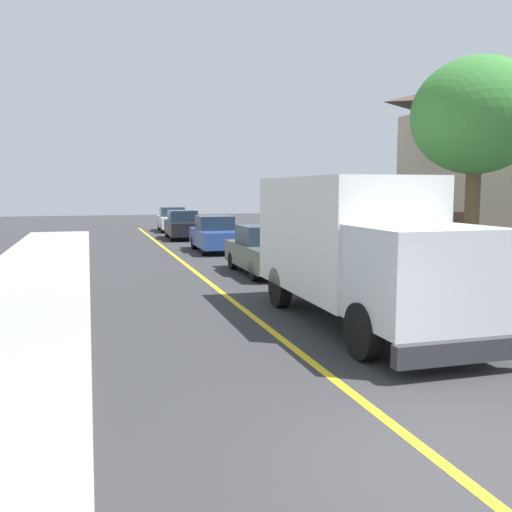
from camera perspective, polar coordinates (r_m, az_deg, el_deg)
ground_plane at (r=6.60m, az=19.47°, el=-20.03°), size 120.00×120.00×0.00m
centre_line_yellow at (r=15.42m, az=-2.92°, el=-4.14°), size 0.16×56.00×0.01m
box_truck at (r=12.44m, az=9.97°, el=1.32°), size 2.46×7.20×3.20m
parked_car_near at (r=19.48m, az=0.87°, el=0.51°), size 1.80×4.40×1.67m
parked_car_mid at (r=26.48m, az=-4.18°, el=2.17°), size 1.91×4.44×1.67m
parked_car_far at (r=33.40m, az=-7.44°, el=3.09°), size 1.97×4.47×1.67m
parked_car_furthest at (r=39.53m, az=-8.48°, el=3.65°), size 2.00×4.48×1.67m
parked_van_across at (r=20.06m, az=9.44°, el=0.60°), size 1.83×4.41×1.67m
stop_sign at (r=16.31m, az=14.81°, el=2.80°), size 0.80×0.10×2.65m
street_tree_far_side at (r=15.96m, az=21.43°, el=12.94°), size 3.32×3.32×6.31m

